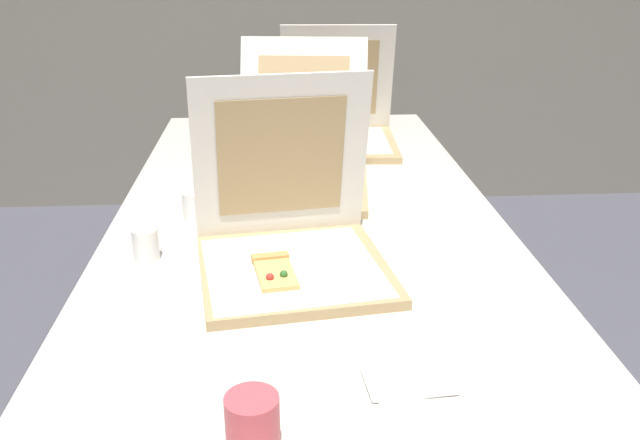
% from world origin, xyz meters
% --- Properties ---
extents(table, '(0.99, 2.18, 0.75)m').
position_xyz_m(table, '(0.00, 0.60, 0.70)').
color(table, beige).
rests_on(table, ground).
extents(pizza_box_front, '(0.44, 0.44, 0.40)m').
position_xyz_m(pizza_box_front, '(-0.05, 0.31, 0.81)').
color(pizza_box_front, tan).
rests_on(pizza_box_front, table).
extents(pizza_box_middle, '(0.44, 0.58, 0.38)m').
position_xyz_m(pizza_box_middle, '(-0.01, 0.85, 0.80)').
color(pizza_box_middle, tan).
rests_on(pizza_box_middle, table).
extents(pizza_box_back, '(0.41, 0.41, 0.40)m').
position_xyz_m(pizza_box_back, '(0.13, 1.26, 0.81)').
color(pizza_box_back, tan).
rests_on(pizza_box_back, table).
extents(cup_white_mid, '(0.06, 0.06, 0.07)m').
position_xyz_m(cup_white_mid, '(-0.29, 0.61, 0.79)').
color(cup_white_mid, white).
rests_on(cup_white_mid, table).
extents(cup_white_near_center, '(0.06, 0.06, 0.07)m').
position_xyz_m(cup_white_near_center, '(-0.37, 0.38, 0.79)').
color(cup_white_near_center, white).
rests_on(cup_white_near_center, table).
extents(cup_printed_front, '(0.07, 0.07, 0.09)m').
position_xyz_m(cup_printed_front, '(-0.12, -0.26, 0.79)').
color(cup_printed_front, '#D14C56').
rests_on(cup_printed_front, table).
extents(napkin_pile, '(0.18, 0.18, 0.01)m').
position_xyz_m(napkin_pile, '(0.13, -0.09, 0.75)').
color(napkin_pile, white).
rests_on(napkin_pile, table).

